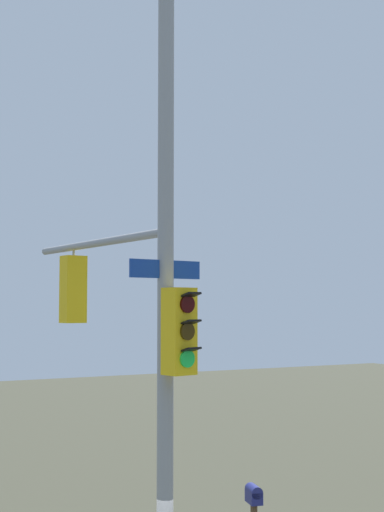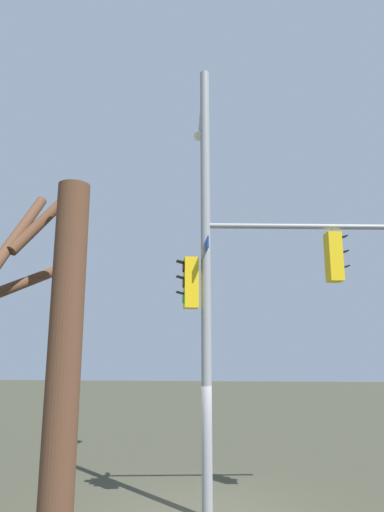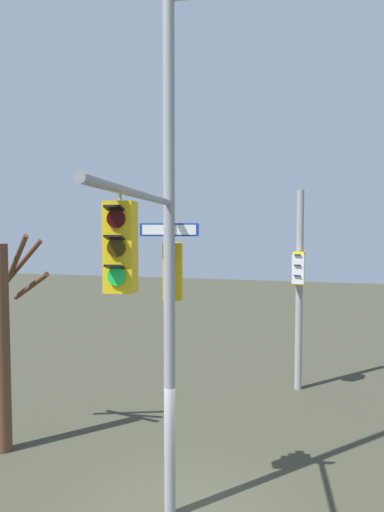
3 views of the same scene
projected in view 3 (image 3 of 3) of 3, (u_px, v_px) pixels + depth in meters
The scene contains 3 objects.
main_signal_pole_assembly at pixel (173, 235), 7.64m from camera, with size 3.45×4.69×9.78m.
secondary_pole_assembly at pixel (299, 281), 14.88m from camera, with size 0.41×0.79×6.78m.
bare_tree_behind_pole at pixel (4, 340), 10.89m from camera, with size 1.83×1.30×5.36m.
Camera 3 is at (2.39, -7.83, 5.46)m, focal length 31.24 mm.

